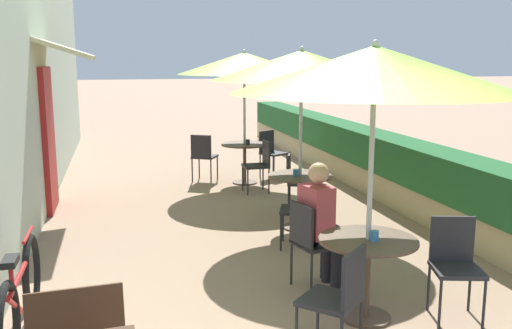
{
  "coord_description": "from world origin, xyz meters",
  "views": [
    {
      "loc": [
        -1.4,
        -2.35,
        2.22
      ],
      "look_at": [
        0.15,
        3.99,
        1.0
      ],
      "focal_mm": 40.0,
      "sensor_mm": 36.0,
      "label": 1
    }
  ],
  "objects_px": {
    "patio_umbrella_near": "(375,69)",
    "cafe_chair_far_right": "(203,154)",
    "seated_patron_near_left": "(321,220)",
    "cafe_chair_near_right": "(339,294)",
    "coffee_cup_mid": "(296,173)",
    "coffee_cup_far": "(248,142)",
    "patio_umbrella_far": "(244,63)",
    "cafe_chair_far_left": "(271,150)",
    "cafe_chair_mid_right": "(304,205)",
    "cafe_chair_mid_left": "(296,178)",
    "cafe_chair_far_back": "(260,162)",
    "patio_table_near": "(368,259)",
    "patio_table_far": "(245,153)",
    "cafe_chair_near_left": "(311,238)",
    "patio_table_mid": "(300,188)",
    "coffee_cup_near": "(375,236)",
    "cafe_chair_near_back": "(455,259)",
    "bicycle_leaning": "(21,297)",
    "patio_umbrella_mid": "(302,65)"
  },
  "relations": [
    {
      "from": "patio_umbrella_near",
      "to": "cafe_chair_far_right",
      "type": "bearing_deg",
      "value": 95.21
    },
    {
      "from": "seated_patron_near_left",
      "to": "cafe_chair_near_right",
      "type": "xyz_separation_m",
      "value": [
        -0.34,
        -1.33,
        -0.17
      ]
    },
    {
      "from": "coffee_cup_mid",
      "to": "coffee_cup_far",
      "type": "bearing_deg",
      "value": 89.83
    },
    {
      "from": "cafe_chair_near_right",
      "to": "patio_umbrella_far",
      "type": "height_order",
      "value": "patio_umbrella_far"
    },
    {
      "from": "cafe_chair_near_right",
      "to": "cafe_chair_far_left",
      "type": "relative_size",
      "value": 1.0
    },
    {
      "from": "coffee_cup_far",
      "to": "cafe_chair_mid_right",
      "type": "bearing_deg",
      "value": -92.05
    },
    {
      "from": "cafe_chair_mid_left",
      "to": "cafe_chair_far_back",
      "type": "xyz_separation_m",
      "value": [
        -0.2,
        1.38,
        0.0
      ]
    },
    {
      "from": "patio_table_near",
      "to": "cafe_chair_mid_left",
      "type": "height_order",
      "value": "cafe_chair_mid_left"
    },
    {
      "from": "patio_table_near",
      "to": "cafe_chair_far_left",
      "type": "distance_m",
      "value": 6.08
    },
    {
      "from": "patio_umbrella_near",
      "to": "cafe_chair_mid_right",
      "type": "bearing_deg",
      "value": 87.68
    },
    {
      "from": "patio_table_far",
      "to": "cafe_chair_far_right",
      "type": "height_order",
      "value": "cafe_chair_far_right"
    },
    {
      "from": "cafe_chair_near_left",
      "to": "patio_table_near",
      "type": "bearing_deg",
      "value": 5.74
    },
    {
      "from": "cafe_chair_mid_left",
      "to": "patio_table_far",
      "type": "height_order",
      "value": "cafe_chair_mid_left"
    },
    {
      "from": "cafe_chair_mid_right",
      "to": "patio_table_far",
      "type": "relative_size",
      "value": 1.03
    },
    {
      "from": "cafe_chair_far_left",
      "to": "cafe_chair_far_back",
      "type": "relative_size",
      "value": 1.0
    },
    {
      "from": "coffee_cup_mid",
      "to": "patio_table_far",
      "type": "xyz_separation_m",
      "value": [
        -0.03,
        2.93,
        -0.22
      ]
    },
    {
      "from": "coffee_cup_mid",
      "to": "patio_table_mid",
      "type": "bearing_deg",
      "value": 33.02
    },
    {
      "from": "coffee_cup_near",
      "to": "cafe_chair_mid_left",
      "type": "height_order",
      "value": "cafe_chair_mid_left"
    },
    {
      "from": "cafe_chair_near_right",
      "to": "patio_table_mid",
      "type": "height_order",
      "value": "cafe_chair_near_right"
    },
    {
      "from": "cafe_chair_far_right",
      "to": "cafe_chair_far_back",
      "type": "distance_m",
      "value": 1.32
    },
    {
      "from": "cafe_chair_near_back",
      "to": "coffee_cup_far",
      "type": "relative_size",
      "value": 9.67
    },
    {
      "from": "bicycle_leaning",
      "to": "cafe_chair_far_left",
      "type": "bearing_deg",
      "value": 58.35
    },
    {
      "from": "patio_umbrella_far",
      "to": "patio_table_near",
      "type": "bearing_deg",
      "value": -91.74
    },
    {
      "from": "coffee_cup_mid",
      "to": "cafe_chair_far_right",
      "type": "height_order",
      "value": "cafe_chair_far_right"
    },
    {
      "from": "coffee_cup_far",
      "to": "bicycle_leaning",
      "type": "xyz_separation_m",
      "value": [
        -3.02,
        -5.17,
        -0.4
      ]
    },
    {
      "from": "coffee_cup_far",
      "to": "cafe_chair_far_back",
      "type": "bearing_deg",
      "value": -84.79
    },
    {
      "from": "seated_patron_near_left",
      "to": "patio_umbrella_far",
      "type": "relative_size",
      "value": 0.53
    },
    {
      "from": "cafe_chair_near_left",
      "to": "patio_umbrella_mid",
      "type": "height_order",
      "value": "patio_umbrella_mid"
    },
    {
      "from": "cafe_chair_near_right",
      "to": "bicycle_leaning",
      "type": "xyz_separation_m",
      "value": [
        -2.33,
        0.87,
        -0.15
      ]
    },
    {
      "from": "patio_umbrella_near",
      "to": "cafe_chair_far_right",
      "type": "xyz_separation_m",
      "value": [
        -0.53,
        5.86,
        -1.61
      ]
    },
    {
      "from": "cafe_chair_mid_right",
      "to": "coffee_cup_mid",
      "type": "relative_size",
      "value": 9.67
    },
    {
      "from": "cafe_chair_mid_right",
      "to": "cafe_chair_near_left",
      "type": "bearing_deg",
      "value": -175.25
    },
    {
      "from": "cafe_chair_far_right",
      "to": "cafe_chair_near_back",
      "type": "bearing_deg",
      "value": -49.25
    },
    {
      "from": "coffee_cup_far",
      "to": "patio_umbrella_mid",
      "type": "bearing_deg",
      "value": -88.65
    },
    {
      "from": "coffee_cup_mid",
      "to": "bicycle_leaning",
      "type": "height_order",
      "value": "coffee_cup_mid"
    },
    {
      "from": "seated_patron_near_left",
      "to": "patio_umbrella_far",
      "type": "distance_m",
      "value": 5.04
    },
    {
      "from": "patio_table_mid",
      "to": "patio_umbrella_far",
      "type": "height_order",
      "value": "patio_umbrella_far"
    },
    {
      "from": "patio_umbrella_near",
      "to": "seated_patron_near_left",
      "type": "distance_m",
      "value": 1.63
    },
    {
      "from": "cafe_chair_near_left",
      "to": "cafe_chair_far_left",
      "type": "relative_size",
      "value": 1.0
    },
    {
      "from": "patio_table_mid",
      "to": "patio_table_near",
      "type": "bearing_deg",
      "value": -95.74
    },
    {
      "from": "patio_table_far",
      "to": "patio_table_near",
      "type": "bearing_deg",
      "value": -91.74
    },
    {
      "from": "cafe_chair_near_left",
      "to": "cafe_chair_far_left",
      "type": "xyz_separation_m",
      "value": [
        1.04,
        5.31,
        0.0
      ]
    },
    {
      "from": "patio_table_far",
      "to": "cafe_chair_far_back",
      "type": "relative_size",
      "value": 0.97
    },
    {
      "from": "coffee_cup_mid",
      "to": "bicycle_leaning",
      "type": "distance_m",
      "value": 3.85
    },
    {
      "from": "patio_table_mid",
      "to": "cafe_chair_near_right",
      "type": "bearing_deg",
      "value": -103.09
    },
    {
      "from": "patio_table_near",
      "to": "patio_umbrella_mid",
      "type": "height_order",
      "value": "patio_umbrella_mid"
    },
    {
      "from": "cafe_chair_far_back",
      "to": "patio_umbrella_mid",
      "type": "bearing_deg",
      "value": 178.81
    },
    {
      "from": "patio_umbrella_near",
      "to": "coffee_cup_near",
      "type": "height_order",
      "value": "patio_umbrella_near"
    },
    {
      "from": "patio_table_near",
      "to": "coffee_cup_near",
      "type": "relative_size",
      "value": 9.34
    },
    {
      "from": "coffee_cup_near",
      "to": "bicycle_leaning",
      "type": "distance_m",
      "value": 2.89
    }
  ]
}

